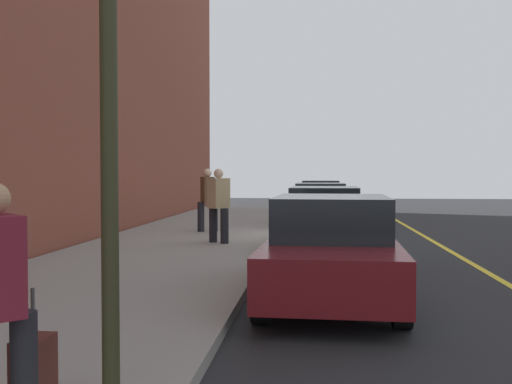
% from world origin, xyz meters
% --- Properties ---
extents(ground_plane, '(56.00, 56.00, 0.00)m').
position_xyz_m(ground_plane, '(0.00, 0.00, 0.00)').
color(ground_plane, black).
extents(sidewalk, '(28.00, 4.60, 0.15)m').
position_xyz_m(sidewalk, '(0.00, -3.30, 0.07)').
color(sidewalk, gray).
rests_on(sidewalk, ground).
extents(lane_stripe_centre, '(28.00, 0.14, 0.01)m').
position_xyz_m(lane_stripe_centre, '(0.00, 3.20, 0.00)').
color(lane_stripe_centre, gold).
rests_on(lane_stripe_centre, ground).
extents(snow_bank_curb, '(5.55, 0.56, 0.22)m').
position_xyz_m(snow_bank_curb, '(-2.84, -0.70, 0.11)').
color(snow_bank_curb, white).
rests_on(snow_bank_curb, ground).
extents(parked_car_charcoal, '(4.36, 1.98, 1.51)m').
position_xyz_m(parked_car_charcoal, '(-10.88, 0.29, 0.76)').
color(parked_car_charcoal, black).
rests_on(parked_car_charcoal, ground).
extents(parked_car_white, '(4.37, 1.91, 1.51)m').
position_xyz_m(parked_car_white, '(-4.20, 0.19, 0.76)').
color(parked_car_white, black).
rests_on(parked_car_white, ground).
extents(parked_car_green, '(4.35, 2.00, 1.51)m').
position_xyz_m(parked_car_green, '(1.35, 0.24, 0.76)').
color(parked_car_green, black).
rests_on(parked_car_green, ground).
extents(parked_car_maroon, '(4.24, 2.01, 1.51)m').
position_xyz_m(parked_car_maroon, '(7.11, 0.24, 0.76)').
color(parked_car_maroon, black).
rests_on(parked_car_maroon, ground).
extents(pedestrian_tan_coat, '(0.57, 0.54, 1.81)m').
position_xyz_m(pedestrian_tan_coat, '(1.42, -2.32, 1.11)').
color(pedestrian_tan_coat, black).
rests_on(pedestrian_tan_coat, sidewalk).
extents(pedestrian_brown_coat, '(0.58, 0.57, 1.83)m').
position_xyz_m(pedestrian_brown_coat, '(-1.34, -3.10, 1.12)').
color(pedestrian_brown_coat, black).
rests_on(pedestrian_brown_coat, sidewalk).
extents(rolling_suitcase, '(0.34, 0.22, 0.86)m').
position_xyz_m(rolling_suitcase, '(11.52, -2.03, 0.41)').
color(rolling_suitcase, '#471E19').
rests_on(rolling_suitcase, sidewalk).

